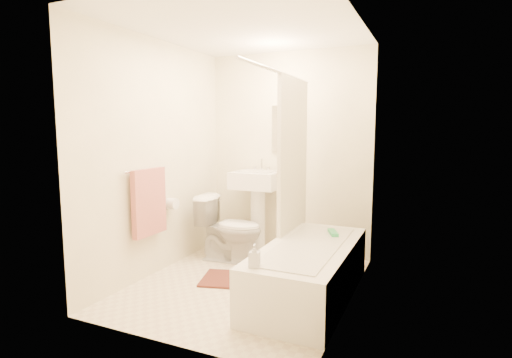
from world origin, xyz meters
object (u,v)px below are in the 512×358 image
at_px(toilet, 230,229).
at_px(sink, 257,209).
at_px(bathtub, 309,271).
at_px(bath_mat, 233,279).
at_px(soap_bottle, 254,256).

relative_size(toilet, sink, 0.69).
xyz_separation_m(toilet, sink, (0.17, 0.37, 0.18)).
height_order(sink, bathtub, sink).
bearing_deg(bath_mat, bathtub, -3.71).
relative_size(bathtub, soap_bottle, 9.44).
relative_size(sink, bathtub, 0.65).
distance_m(sink, bath_mat, 1.07).
distance_m(toilet, bath_mat, 0.72).
distance_m(sink, soap_bottle, 1.81).
xyz_separation_m(bathtub, bath_mat, (-0.79, 0.05, -0.22)).
distance_m(sink, bathtub, 1.38).
bearing_deg(bath_mat, sink, 99.22).
height_order(sink, bath_mat, sink).
xyz_separation_m(bathtub, soap_bottle, (-0.22, -0.70, 0.32)).
height_order(sink, soap_bottle, sink).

